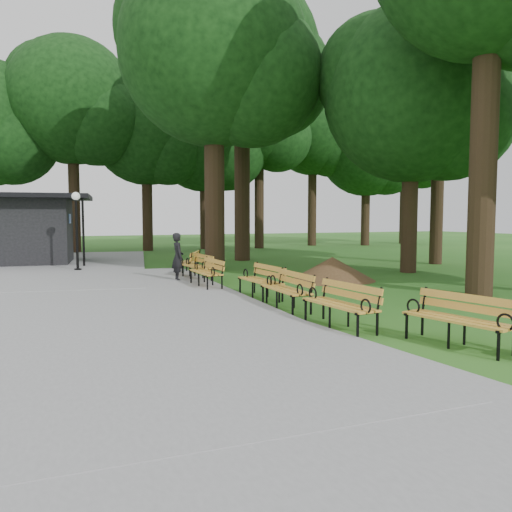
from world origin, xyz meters
name	(u,v)px	position (x,y,z in m)	size (l,w,h in m)	color
ground	(303,318)	(0.00, 0.00, 0.00)	(100.00, 100.00, 0.00)	#255E1A
path	(90,306)	(-4.00, 3.00, 0.03)	(12.00, 38.00, 0.06)	gray
person	(178,257)	(-0.89, 7.05, 0.80)	(0.58, 0.38, 1.59)	black
kiosk	(25,230)	(-5.72, 15.55, 1.55)	(4.96, 4.32, 3.11)	black
lamp_post	(76,214)	(-3.77, 11.52, 2.22)	(0.32, 0.32, 3.08)	black
dirt_mound	(332,269)	(3.80, 5.02, 0.40)	(2.50, 2.50, 0.80)	#47301C
bench_1	(457,320)	(1.20, -3.03, 0.44)	(1.90, 0.64, 0.88)	gold
bench_2	(339,305)	(0.19, -1.09, 0.44)	(1.90, 0.64, 0.88)	gold
bench_3	(286,290)	(0.14, 1.09, 0.44)	(1.90, 0.64, 0.88)	gold
bench_4	(260,281)	(0.24, 2.80, 0.44)	(1.90, 0.64, 0.88)	gold
bench_5	(206,273)	(-0.48, 5.26, 0.44)	(1.90, 0.64, 0.88)	gold
bench_6	(197,267)	(-0.24, 7.08, 0.44)	(1.90, 0.64, 0.88)	gold
bench_7	(188,263)	(-0.09, 8.70, 0.44)	(1.90, 0.64, 0.88)	gold
lawn_tree_1	(412,95)	(7.86, 6.12, 6.66)	(6.57, 6.57, 9.97)	black
lawn_tree_2	(214,52)	(1.39, 10.05, 8.55)	(7.43, 7.43, 12.32)	black
lawn_tree_4	(242,57)	(3.97, 13.59, 9.71)	(7.44, 7.44, 13.49)	black
lawn_tree_5	(440,91)	(11.31, 8.41, 7.66)	(5.99, 5.99, 10.70)	black
tree_backdrop	(232,128)	(6.89, 22.85, 8.09)	(36.65, 8.84, 16.18)	black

